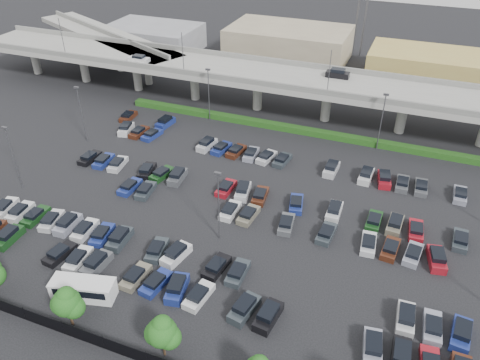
# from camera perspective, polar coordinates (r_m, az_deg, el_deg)

# --- Properties ---
(ground) EXTENTS (280.00, 280.00, 0.00)m
(ground) POSITION_cam_1_polar(r_m,az_deg,el_deg) (68.05, 0.19, -3.04)
(ground) COLOR black
(overpass) EXTENTS (150.00, 13.00, 15.80)m
(overpass) POSITION_cam_1_polar(r_m,az_deg,el_deg) (91.75, 7.50, 11.71)
(overpass) COLOR gray
(overpass) RESTS_ON ground
(on_ramp) EXTENTS (50.93, 30.13, 8.80)m
(on_ramp) POSITION_cam_1_polar(r_m,az_deg,el_deg) (123.10, -16.02, 16.31)
(on_ramp) COLOR gray
(on_ramp) RESTS_ON ground
(hedge) EXTENTS (66.00, 1.60, 1.10)m
(hedge) POSITION_cam_1_polar(r_m,az_deg,el_deg) (88.14, 6.12, 6.28)
(hedge) COLOR #184213
(hedge) RESTS_ON ground
(fence) EXTENTS (70.00, 0.10, 2.00)m
(fence) POSITION_cam_1_polar(r_m,az_deg,el_deg) (49.83, -12.38, -20.15)
(fence) COLOR black
(fence) RESTS_ON ground
(tree_row) EXTENTS (65.07, 3.66, 5.94)m
(tree_row) POSITION_cam_1_polar(r_m,az_deg,el_deg) (48.21, -11.01, -17.35)
(tree_row) COLOR #332316
(tree_row) RESTS_ON ground
(shuttle_bus) EXTENTS (7.59, 4.10, 2.32)m
(shuttle_bus) POSITION_cam_1_polar(r_m,az_deg,el_deg) (56.80, -18.56, -12.40)
(shuttle_bus) COLOR silver
(shuttle_bus) RESTS_ON ground
(parked_cars) EXTENTS (62.96, 41.64, 1.67)m
(parked_cars) POSITION_cam_1_polar(r_m,az_deg,el_deg) (65.20, -1.64, -4.23)
(parked_cars) COLOR #153D17
(parked_cars) RESTS_ON ground
(light_poles) EXTENTS (66.90, 48.38, 10.30)m
(light_poles) POSITION_cam_1_polar(r_m,az_deg,el_deg) (67.49, -2.45, 2.94)
(light_poles) COLOR #4A4A4F
(light_poles) RESTS_ON ground
(distant_buildings) EXTENTS (138.00, 24.00, 9.00)m
(distant_buildings) POSITION_cam_1_polar(r_m,az_deg,el_deg) (118.94, 17.28, 13.95)
(distant_buildings) COLOR gray
(distant_buildings) RESTS_ON ground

